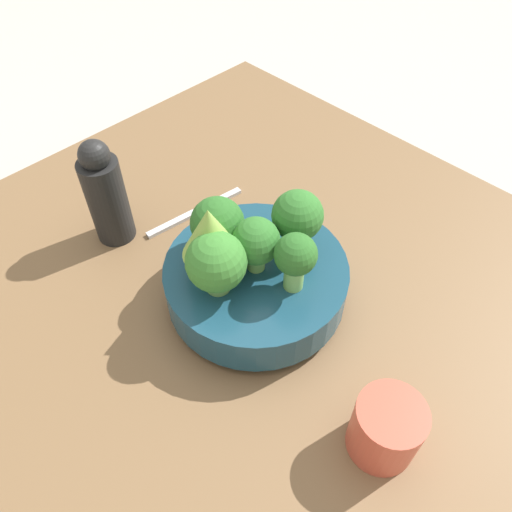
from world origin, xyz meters
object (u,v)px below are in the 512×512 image
at_px(bowl, 256,281).
at_px(fork, 195,212).
at_px(pepper_mill, 106,195).
at_px(cup, 386,429).

xyz_separation_m(bowl, fork, (-0.05, -0.18, -0.03)).
xyz_separation_m(bowl, pepper_mill, (0.06, -0.23, 0.04)).
bearing_deg(bowl, cup, 79.54).
distance_m(cup, fork, 0.42).
xyz_separation_m(cup, fork, (-0.09, -0.41, -0.03)).
relative_size(cup, fork, 0.46).
relative_size(bowl, fork, 1.37).
height_order(cup, fork, cup).
xyz_separation_m(pepper_mill, fork, (-0.11, 0.05, -0.07)).
height_order(bowl, pepper_mill, pepper_mill).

